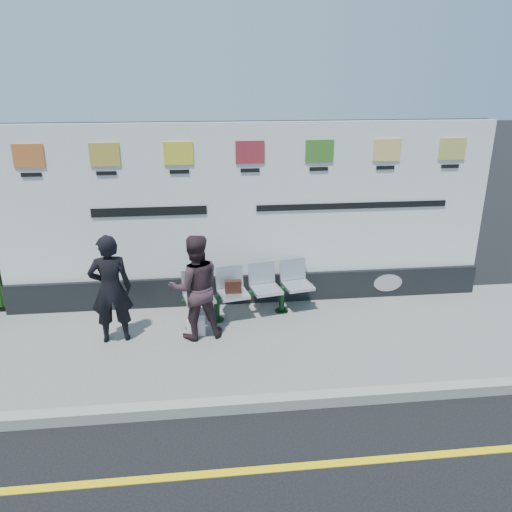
{
  "coord_description": "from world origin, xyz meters",
  "views": [
    {
      "loc": [
        -0.29,
        -4.0,
        3.78
      ],
      "look_at": [
        0.5,
        2.95,
        1.25
      ],
      "focal_mm": 35.0,
      "sensor_mm": 36.0,
      "label": 1
    }
  ],
  "objects": [
    {
      "name": "ground",
      "position": [
        0.0,
        0.0,
        0.0
      ],
      "size": [
        80.0,
        80.0,
        0.0
      ],
      "primitive_type": "plane",
      "color": "black"
    },
    {
      "name": "pavement",
      "position": [
        0.0,
        2.5,
        0.06
      ],
      "size": [
        14.0,
        3.0,
        0.12
      ],
      "primitive_type": "cube",
      "color": "slate",
      "rests_on": "ground"
    },
    {
      "name": "kerb",
      "position": [
        0.0,
        1.0,
        0.07
      ],
      "size": [
        14.0,
        0.18,
        0.14
      ],
      "primitive_type": "cube",
      "color": "gray",
      "rests_on": "ground"
    },
    {
      "name": "yellow_line",
      "position": [
        0.0,
        0.0,
        0.0
      ],
      "size": [
        14.0,
        0.1,
        0.01
      ],
      "primitive_type": "cube",
      "color": "yellow",
      "rests_on": "ground"
    },
    {
      "name": "billboard",
      "position": [
        0.5,
        3.85,
        1.42
      ],
      "size": [
        8.0,
        0.3,
        3.0
      ],
      "color": "black",
      "rests_on": "pavement"
    },
    {
      "name": "bench",
      "position": [
        0.44,
        3.24,
        0.34
      ],
      "size": [
        2.15,
        0.94,
        0.45
      ],
      "primitive_type": null,
      "rotation": [
        0.0,
        0.0,
        0.19
      ],
      "color": "silver",
      "rests_on": "pavement"
    },
    {
      "name": "woman_left",
      "position": [
        -1.61,
        2.69,
        0.93
      ],
      "size": [
        0.64,
        0.46,
        1.62
      ],
      "primitive_type": "imported",
      "rotation": [
        0.0,
        0.0,
        3.28
      ],
      "color": "black",
      "rests_on": "pavement"
    },
    {
      "name": "woman_right",
      "position": [
        -0.42,
        2.67,
        0.91
      ],
      "size": [
        0.86,
        0.72,
        1.58
      ],
      "primitive_type": "imported",
      "rotation": [
        0.0,
        0.0,
        3.31
      ],
      "color": "#342227",
      "rests_on": "pavement"
    },
    {
      "name": "handbag_brown",
      "position": [
        0.17,
        3.19,
        0.67
      ],
      "size": [
        0.26,
        0.11,
        0.2
      ],
      "primitive_type": "cube",
      "rotation": [
        0.0,
        0.0,
        0.01
      ],
      "color": "black",
      "rests_on": "bench"
    },
    {
      "name": "carrier_bag_white",
      "position": [
        -0.43,
        2.72,
        0.25
      ],
      "size": [
        0.26,
        0.16,
        0.26
      ],
      "primitive_type": "cube",
      "color": "white",
      "rests_on": "pavement"
    }
  ]
}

